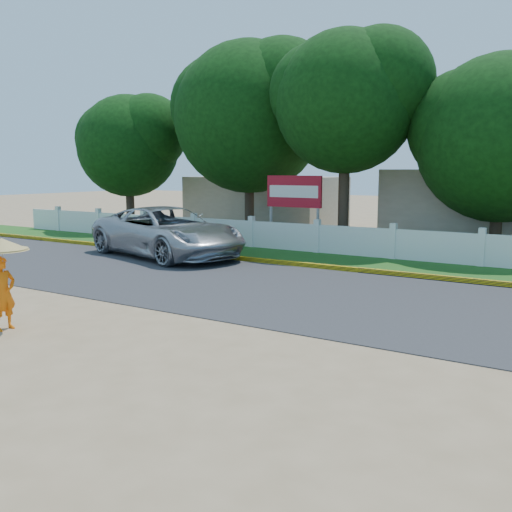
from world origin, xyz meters
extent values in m
plane|color=#9E8460|center=(0.00, 0.00, 0.00)|extent=(120.00, 120.00, 0.00)
cube|color=#38383A|center=(0.00, 4.50, 0.01)|extent=(60.00, 7.00, 0.02)
cube|color=#2D601E|center=(0.00, 9.75, 0.01)|extent=(60.00, 3.50, 0.03)
cube|color=yellow|center=(0.00, 8.05, 0.08)|extent=(40.00, 0.18, 0.16)
cube|color=silver|center=(0.00, 11.20, 0.55)|extent=(40.00, 0.10, 1.10)
cube|color=#B7AD99|center=(-10.00, 19.00, 1.40)|extent=(8.00, 5.00, 2.80)
imported|color=#A8ABB0|center=(-7.25, 7.40, 0.92)|extent=(7.18, 4.67, 1.84)
imported|color=orange|center=(-3.58, -1.77, 0.74)|extent=(0.38, 0.56, 1.49)
cylinder|color=gray|center=(-3.53, -1.77, 1.32)|extent=(0.02, 0.02, 0.97)
cone|color=tan|center=(-3.53, -1.77, 1.73)|extent=(1.02, 1.02, 0.25)
cylinder|color=gray|center=(-5.72, 12.30, 1.00)|extent=(0.12, 0.12, 2.00)
cylinder|color=gray|center=(-3.52, 12.30, 1.00)|extent=(0.12, 0.12, 2.00)
cube|color=#A91220|center=(-4.62, 12.30, 2.30)|extent=(2.50, 0.12, 1.30)
cube|color=silver|center=(-4.62, 12.24, 2.30)|extent=(2.25, 0.02, 0.49)
cylinder|color=#473828|center=(-15.33, 13.76, 1.48)|extent=(0.44, 0.44, 2.96)
sphere|color=#0F3D0E|center=(-15.33, 13.76, 4.42)|extent=(5.31, 5.31, 5.31)
cylinder|color=#473828|center=(-2.71, 12.97, 2.14)|extent=(0.44, 0.44, 4.28)
sphere|color=#0F3D0E|center=(-2.71, 12.97, 5.83)|extent=(5.61, 5.61, 5.61)
cylinder|color=#473828|center=(-8.12, 14.32, 1.83)|extent=(0.44, 0.44, 3.66)
sphere|color=#0F3D0E|center=(-8.12, 14.32, 5.59)|extent=(7.00, 7.00, 7.00)
cylinder|color=#473828|center=(2.88, 14.34, 1.31)|extent=(0.44, 0.44, 2.62)
sphere|color=#0F3D0E|center=(2.88, 14.34, 4.31)|extent=(6.17, 6.17, 6.17)
camera|label=1|loc=(6.59, -8.49, 3.17)|focal=40.00mm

